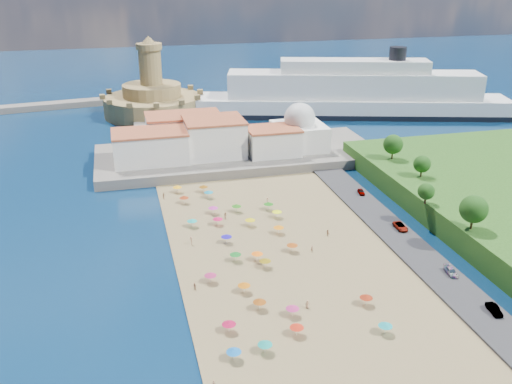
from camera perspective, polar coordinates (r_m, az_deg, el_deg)
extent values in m
plane|color=#071938|center=(118.57, 1.07, -8.18)|extent=(700.00, 700.00, 0.00)
cube|color=#59544C|center=(185.16, -1.81, 3.71)|extent=(90.00, 36.00, 3.00)
cube|color=#59544C|center=(215.47, -9.59, 5.98)|extent=(18.00, 70.00, 2.40)
cube|color=silver|center=(176.00, -10.52, 4.41)|extent=(22.00, 14.00, 9.00)
cube|color=silver|center=(179.74, -4.20, 5.43)|extent=(18.00, 16.00, 11.00)
cube|color=silver|center=(180.25, 1.70, 5.03)|extent=(16.00, 12.00, 8.00)
cube|color=silver|center=(190.21, -7.23, 6.09)|extent=(24.00, 14.00, 10.00)
cube|color=silver|center=(186.74, 4.33, 5.59)|extent=(16.00, 16.00, 8.00)
sphere|color=silver|center=(185.14, 4.39, 7.37)|extent=(10.00, 10.00, 10.00)
cylinder|color=silver|center=(184.22, 4.42, 8.51)|extent=(1.20, 1.20, 1.60)
cylinder|color=#9F874F|center=(243.76, -10.27, 8.48)|extent=(40.00, 40.00, 8.00)
cylinder|color=#9F874F|center=(242.36, -10.37, 9.97)|extent=(24.00, 24.00, 5.00)
cylinder|color=#9F874F|center=(240.61, -10.53, 12.18)|extent=(9.00, 9.00, 14.00)
cylinder|color=#9F874F|center=(239.40, -10.67, 14.11)|extent=(10.40, 10.40, 2.40)
cone|color=#9F874F|center=(239.06, -10.71, 14.75)|extent=(6.00, 6.00, 3.00)
cube|color=black|center=(243.68, 9.51, 7.81)|extent=(129.25, 53.53, 2.07)
cube|color=silver|center=(243.03, 9.55, 8.44)|extent=(128.18, 52.87, 7.67)
cube|color=silver|center=(241.13, 9.68, 10.51)|extent=(102.64, 42.63, 10.23)
cube|color=silver|center=(239.75, 9.80, 12.31)|extent=(60.68, 27.74, 5.12)
cylinder|color=black|center=(241.90, 13.99, 13.30)|extent=(6.82, 6.82, 5.12)
cylinder|color=gray|center=(100.94, -2.72, -13.35)|extent=(0.07, 0.07, 2.00)
cone|color=#A20D36|center=(100.43, -2.73, -12.93)|extent=(2.50, 2.50, 0.60)
cylinder|color=gray|center=(104.98, 3.66, -11.83)|extent=(0.07, 0.07, 2.00)
cone|color=#B02568|center=(104.48, 3.67, -11.42)|extent=(2.50, 2.50, 0.60)
cylinder|color=gray|center=(126.19, 3.64, -5.59)|extent=(0.07, 0.07, 2.00)
cone|color=#963F0D|center=(125.77, 3.64, -5.23)|extent=(2.50, 2.50, 0.60)
cylinder|color=gray|center=(111.41, -1.20, -9.59)|extent=(0.07, 0.07, 2.00)
cone|color=#CA6308|center=(110.94, -1.20, -9.20)|extent=(2.50, 2.50, 0.60)
cylinder|color=gray|center=(146.67, 1.26, -1.44)|extent=(0.07, 0.07, 2.00)
cone|color=#1D7514|center=(146.32, 1.26, -1.12)|extent=(2.50, 2.50, 0.60)
cylinder|color=gray|center=(96.33, 0.90, -15.30)|extent=(0.07, 0.07, 2.00)
cone|color=#0E887B|center=(95.78, 0.91, -14.87)|extent=(2.50, 2.50, 0.60)
cylinder|color=gray|center=(138.56, -3.85, -2.96)|extent=(0.07, 0.07, 2.00)
cone|color=#BF0F48|center=(138.18, -3.86, -2.62)|extent=(2.50, 2.50, 0.60)
cylinder|color=gray|center=(144.75, -4.30, -1.84)|extent=(0.07, 0.07, 2.00)
cone|color=#B72798|center=(144.38, -4.31, -1.51)|extent=(2.50, 2.50, 0.60)
cylinder|color=gray|center=(109.66, 10.94, -10.61)|extent=(0.07, 0.07, 2.00)
cone|color=maroon|center=(109.18, 10.97, -10.21)|extent=(2.50, 2.50, 0.60)
cylinder|color=gray|center=(119.74, 0.92, -7.17)|extent=(0.07, 0.07, 2.00)
cone|color=#856B0C|center=(119.30, 0.92, -6.79)|extent=(2.50, 2.50, 0.60)
cylinder|color=gray|center=(137.74, -0.59, -3.06)|extent=(0.07, 0.07, 2.00)
cone|color=yellow|center=(137.36, -0.59, -2.72)|extent=(2.50, 2.50, 0.60)
cylinder|color=gray|center=(151.71, -7.20, -0.80)|extent=(0.07, 0.07, 2.00)
cone|color=maroon|center=(151.36, -7.22, -0.49)|extent=(2.50, 2.50, 0.60)
cylinder|color=gray|center=(102.86, 12.78, -13.20)|extent=(0.07, 0.07, 2.00)
cone|color=teal|center=(102.35, 12.83, -12.79)|extent=(2.50, 2.50, 0.60)
cylinder|color=gray|center=(100.31, 4.09, -13.64)|extent=(0.07, 0.07, 2.00)
cone|color=red|center=(99.79, 4.10, -13.22)|extent=(2.50, 2.50, 0.60)
cylinder|color=gray|center=(134.11, 2.27, -3.81)|extent=(0.07, 0.07, 2.00)
cone|color=orange|center=(133.72, 2.28, -3.46)|extent=(2.50, 2.50, 0.60)
cylinder|color=gray|center=(129.86, -2.97, -4.73)|extent=(0.07, 0.07, 2.00)
cone|color=#1C0DAC|center=(129.46, -2.97, -4.38)|extent=(2.50, 2.50, 0.60)
cylinder|color=gray|center=(142.28, 2.11, -2.22)|extent=(0.07, 0.07, 2.00)
cone|color=#EDFF0D|center=(141.91, 2.11, -1.89)|extent=(2.50, 2.50, 0.60)
cylinder|color=gray|center=(94.90, -2.23, -15.97)|extent=(0.07, 0.07, 2.00)
cone|color=#0E5FB8|center=(94.35, -2.24, -15.54)|extent=(2.50, 2.50, 0.60)
cylinder|color=gray|center=(154.59, -4.75, -0.25)|extent=(0.07, 0.07, 2.00)
cone|color=#117E9D|center=(154.25, -4.76, 0.06)|extent=(2.50, 2.50, 0.60)
cylinder|color=gray|center=(158.40, -5.27, 0.29)|extent=(0.07, 0.07, 2.00)
cone|color=brown|center=(158.07, -5.28, 0.60)|extent=(2.50, 2.50, 0.60)
cylinder|color=gray|center=(106.53, 0.35, -11.22)|extent=(0.07, 0.07, 2.00)
cone|color=#873F0C|center=(106.04, 0.36, -10.81)|extent=(2.50, 2.50, 0.60)
cylinder|color=gray|center=(138.11, -6.40, -3.14)|extent=(0.07, 0.07, 2.00)
cone|color=#11A095|center=(137.74, -6.41, -2.80)|extent=(2.50, 2.50, 0.60)
cylinder|color=gray|center=(122.27, -2.07, -6.52)|extent=(0.07, 0.07, 2.00)
cone|color=#12691F|center=(121.85, -2.08, -6.15)|extent=(2.50, 2.50, 0.60)
cylinder|color=gray|center=(114.96, -4.57, -8.58)|extent=(0.07, 0.07, 2.00)
cone|color=#A22255|center=(114.50, -4.58, -8.20)|extent=(2.50, 2.50, 0.60)
cylinder|color=gray|center=(122.48, 0.12, -6.45)|extent=(0.07, 0.07, 2.00)
cone|color=#FF660B|center=(122.05, 0.12, -6.08)|extent=(2.50, 2.50, 0.60)
cylinder|color=gray|center=(159.00, -7.86, 0.26)|extent=(0.07, 0.07, 2.00)
cone|color=#FFA80B|center=(158.67, -7.88, 0.56)|extent=(2.50, 2.50, 0.60)
cylinder|color=gray|center=(145.44, -1.96, -1.66)|extent=(0.07, 0.07, 2.00)
cone|color=#226D13|center=(145.08, -1.96, -1.34)|extent=(2.50, 2.50, 0.60)
imported|color=tan|center=(107.40, 5.17, -11.12)|extent=(0.95, 0.76, 1.68)
imported|color=tan|center=(130.07, -6.51, -4.83)|extent=(0.74, 1.24, 1.89)
imported|color=tan|center=(126.65, 5.60, -5.64)|extent=(0.68, 0.54, 1.64)
imported|color=tan|center=(150.77, 1.16, -0.84)|extent=(0.97, 1.21, 1.64)
imported|color=tan|center=(134.21, 7.19, -4.06)|extent=(0.67, 1.52, 1.58)
imported|color=tan|center=(155.46, -9.22, -0.36)|extent=(0.85, 1.19, 1.88)
imported|color=tan|center=(112.79, -6.16, -9.40)|extent=(0.86, 0.97, 1.66)
imported|color=tan|center=(141.86, -3.07, -2.35)|extent=(0.97, 1.08, 1.83)
imported|color=gray|center=(113.54, 22.71, -10.77)|extent=(2.00, 4.37, 1.39)
imported|color=gray|center=(158.38, 10.48, 0.03)|extent=(2.07, 3.87, 1.25)
imported|color=gray|center=(123.30, 18.92, -7.52)|extent=(2.33, 4.55, 1.26)
imported|color=gray|center=(139.72, 14.25, -3.34)|extent=(2.58, 5.12, 1.39)
cylinder|color=#382314|center=(131.32, 20.77, -2.81)|extent=(0.50, 0.50, 3.37)
sphere|color=#14380F|center=(130.15, 20.95, -1.60)|extent=(6.06, 6.06, 6.06)
cylinder|color=#382314|center=(141.78, 16.57, -0.68)|extent=(0.50, 0.50, 2.24)
sphere|color=#14380F|center=(141.05, 16.66, 0.07)|extent=(4.03, 4.03, 4.03)
cylinder|color=#382314|center=(159.29, 16.19, 1.93)|extent=(0.50, 0.50, 2.57)
sphere|color=#14380F|center=(158.54, 16.28, 2.71)|extent=(4.62, 4.62, 4.62)
cylinder|color=#382314|center=(171.66, 13.47, 3.75)|extent=(0.50, 0.50, 3.18)
sphere|color=#14380F|center=(170.81, 13.55, 4.66)|extent=(5.72, 5.72, 5.72)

